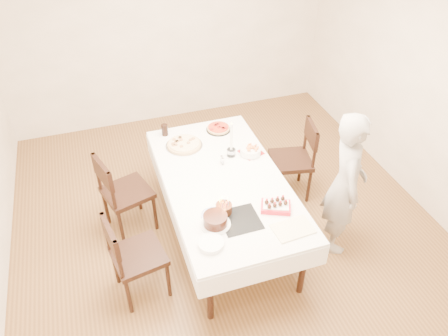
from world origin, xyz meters
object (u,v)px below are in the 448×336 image
object	(u,v)px
chair_left_dessert	(138,255)
strawberry_box	(276,206)
chair_right_savory	(291,160)
cola_glass	(165,130)
birthday_cake	(224,206)
pizza_pepperoni	(218,128)
pasta_bowl	(250,151)
taper_candle	(231,139)
layer_cake	(215,220)
person	(345,184)
pizza_white	(184,144)
dining_table	(224,207)
chair_left_savory	(127,192)

from	to	relation	value
chair_left_dessert	strawberry_box	size ratio (longest dim) A/B	3.57
chair_right_savory	strawberry_box	xyz separation A→B (m)	(-0.62, -0.94, 0.31)
cola_glass	birthday_cake	bearing A→B (deg)	-80.62
pizza_pepperoni	strawberry_box	size ratio (longest dim) A/B	1.06
pasta_bowl	strawberry_box	distance (m)	0.86
taper_candle	birthday_cake	world-z (taller)	taper_candle
chair_right_savory	layer_cake	distance (m)	1.57
birthday_cake	cola_glass	bearing A→B (deg)	99.38
strawberry_box	cola_glass	bearing A→B (deg)	114.87
taper_candle	layer_cake	world-z (taller)	taper_candle
person	pizza_pepperoni	world-z (taller)	person
pasta_bowl	taper_candle	world-z (taller)	taper_candle
pizza_white	birthday_cake	bearing A→B (deg)	-85.81
chair_left_dessert	birthday_cake	bearing A→B (deg)	169.87
dining_table	pizza_white	distance (m)	0.81
person	cola_glass	distance (m)	2.02
cola_glass	layer_cake	bearing A→B (deg)	-85.70
pizza_white	strawberry_box	distance (m)	1.33
dining_table	strawberry_box	xyz separation A→B (m)	(0.31, -0.54, 0.41)
chair_left_dessert	cola_glass	size ratio (longest dim) A/B	7.11
chair_left_savory	person	size ratio (longest dim) A/B	0.62
chair_right_savory	pizza_pepperoni	xyz separation A→B (m)	(-0.72, 0.46, 0.30)
chair_left_dessert	layer_cake	size ratio (longest dim) A/B	3.50
chair_right_savory	cola_glass	bearing A→B (deg)	168.99
dining_table	strawberry_box	world-z (taller)	strawberry_box
person	chair_left_dessert	bearing A→B (deg)	111.45
strawberry_box	chair_left_savory	bearing A→B (deg)	141.99
pizza_pepperoni	birthday_cake	world-z (taller)	birthday_cake
pizza_pepperoni	strawberry_box	world-z (taller)	strawberry_box
chair_right_savory	chair_left_dessert	bearing A→B (deg)	-144.27
chair_left_savory	cola_glass	world-z (taller)	chair_left_savory
chair_left_savory	chair_left_dessert	xyz separation A→B (m)	(-0.03, -0.87, -0.02)
dining_table	person	distance (m)	1.23
chair_right_savory	chair_left_dessert	xyz separation A→B (m)	(-1.89, -0.84, -0.00)
chair_left_dessert	person	distance (m)	2.04
pizza_pepperoni	cola_glass	distance (m)	0.61
birthday_cake	chair_right_savory	bearing A→B (deg)	37.78
chair_left_dessert	pasta_bowl	bearing A→B (deg)	-161.03
dining_table	chair_right_savory	bearing A→B (deg)	23.12
pizza_pepperoni	cola_glass	size ratio (longest dim) A/B	2.11
layer_cake	taper_candle	bearing A→B (deg)	63.13
layer_cake	birthday_cake	world-z (taller)	birthday_cake
taper_candle	chair_left_dessert	bearing A→B (deg)	-145.32
chair_left_dessert	person	bearing A→B (deg)	169.08
layer_cake	birthday_cake	xyz separation A→B (m)	(0.12, 0.12, 0.03)
strawberry_box	person	bearing A→B (deg)	5.61
birthday_cake	taper_candle	bearing A→B (deg)	66.50
dining_table	birthday_cake	bearing A→B (deg)	-108.63
pizza_pepperoni	layer_cake	bearing A→B (deg)	-108.86
chair_left_dessert	layer_cake	xyz separation A→B (m)	(0.69, -0.12, 0.33)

